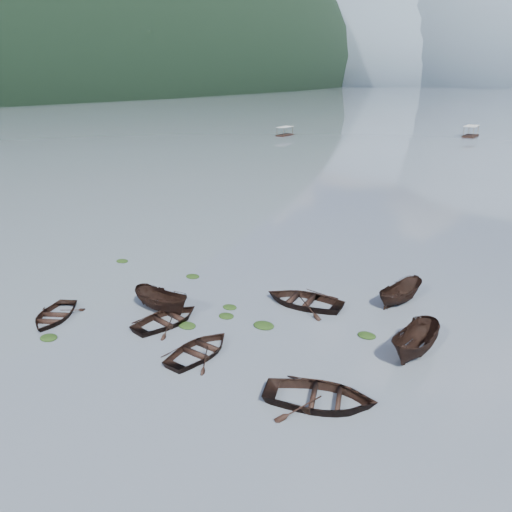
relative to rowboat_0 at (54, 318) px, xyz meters
The scene contains 20 objects.
ground_plane 7.48m from the rowboat_0, ahead, with size 2400.00×2400.00×0.00m, color #545E6A.
haze_mtn_a 934.14m from the rowboat_0, 105.69° to the left, with size 520.00×520.00×280.00m, color #475666.
rowboat_0 is the anchor object (origin of this frame).
rowboat_1 7.03m from the rowboat_0, 26.84° to the left, with size 3.14×4.40×0.91m, color black.
rowboat_2 6.50m from the rowboat_0, 41.77° to the left, with size 1.62×4.32×1.67m, color black.
rowboat_3 10.22m from the rowboat_0, ahead, with size 3.05×4.27×0.88m, color black.
rowboat_4 17.38m from the rowboat_0, ahead, with size 3.65×5.11×1.06m, color black.
rowboat_5 21.19m from the rowboat_0, 20.59° to the left, with size 1.73×4.59×1.77m, color black.
rowboat_7 15.56m from the rowboat_0, 39.22° to the left, with size 3.65×5.11×1.06m, color black.
rowboat_8 21.84m from the rowboat_0, 38.04° to the left, with size 1.53×4.07×1.57m, color black.
weed_clump_0 2.55m from the rowboat_0, 43.91° to the right, with size 1.05×0.86×0.23m, color black.
weed_clump_1 10.75m from the rowboat_0, 39.84° to the left, with size 0.96×0.76×0.21m, color black.
weed_clump_2 8.33m from the rowboat_0, 24.76° to the left, with size 1.10×0.88×0.24m, color black.
weed_clump_3 10.51m from the rowboat_0, 33.18° to the left, with size 0.98×0.83×0.22m, color black.
weed_clump_4 12.83m from the rowboat_0, 27.30° to the left, with size 1.29×1.02×0.27m, color black.
weed_clump_5 10.04m from the rowboat_0, 112.48° to the left, with size 1.01×0.81×0.21m, color black.
weed_clump_6 10.16m from the rowboat_0, 72.96° to the left, with size 1.04×0.87×0.22m, color black.
weed_clump_7 18.77m from the rowboat_0, 25.12° to the left, with size 1.07×0.85×0.23m, color black.
pontoon_left 100.69m from the rowboat_0, 110.78° to the left, with size 2.25×5.40×2.07m, color black, non-canonical shape.
pontoon_centre 116.11m from the rowboat_0, 88.18° to the left, with size 2.71×6.51×2.50m, color black, non-canonical shape.
Camera 1 is at (17.45, -16.02, 13.96)m, focal length 35.00 mm.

